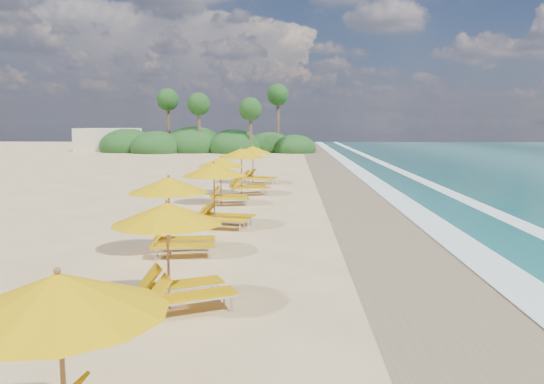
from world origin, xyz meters
The scene contains 12 objects.
ground centered at (0.00, 0.00, 0.00)m, with size 160.00×160.00×0.00m, color #DBBD80.
wet_sand centered at (4.00, 0.00, 0.01)m, with size 4.00×160.00×0.01m, color #8D7954.
surf_foam centered at (6.70, 0.00, 0.03)m, with size 4.00×160.00×0.01m.
station_0 centered at (-1.40, -12.66, 1.19)m, with size 2.46×2.33×2.12m.
station_1 centered at (-1.50, -7.80, 1.16)m, with size 2.74×2.73×2.08m.
station_2 centered at (-2.40, -3.73, 1.19)m, with size 2.51×2.39×2.13m.
station_3 centered at (-1.76, 0.04, 1.23)m, with size 2.66×2.55×2.20m.
station_4 centered at (-2.20, 5.03, 1.16)m, with size 2.48×2.36×2.08m.
station_5 centered at (-1.60, 8.22, 1.30)m, with size 2.93×2.86×2.31m.
station_6 centered at (-1.40, 12.96, 1.24)m, with size 2.85×2.80×2.22m.
treeline centered at (-9.94, 45.51, 1.00)m, with size 25.80×8.80×9.74m.
beach_building centered at (-22.00, 48.00, 1.40)m, with size 7.00×5.00×2.80m, color beige.
Camera 1 is at (0.63, -17.45, 3.47)m, focal length 35.28 mm.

